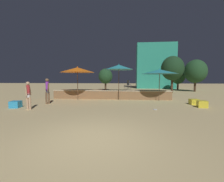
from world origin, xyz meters
TOP-DOWN VIEW (x-y plane):
  - ground_plane at (0.00, 0.00)m, footprint 120.00×120.00m
  - wooden_deck at (-0.40, 9.92)m, footprint 10.48×2.29m
  - patio_umbrella_0 at (0.34, 8.60)m, footprint 2.47×2.47m
  - patio_umbrella_1 at (-3.18, 8.28)m, footprint 2.87×2.87m
  - patio_umbrella_2 at (3.65, 8.31)m, footprint 2.88×2.88m
  - cube_seat_0 at (5.77, 5.67)m, footprint 0.62×0.62m
  - cube_seat_1 at (-5.89, 4.43)m, footprint 0.62×0.62m
  - cube_seat_2 at (5.74, 6.78)m, footprint 0.56×0.56m
  - person_0 at (-4.73, 4.01)m, footprint 0.29×0.46m
  - person_1 at (-4.67, 6.03)m, footprint 0.50×0.45m
  - bistro_chair_0 at (1.07, 9.30)m, footprint 0.47×0.47m
  - bistro_chair_1 at (1.17, 10.53)m, footprint 0.43×0.42m
  - frisbee_disc at (2.68, 4.63)m, footprint 0.22×0.22m
  - background_tree_0 at (-2.31, 19.08)m, footprint 2.16×2.16m
  - background_tree_1 at (6.87, 15.97)m, footprint 2.84×2.84m
  - background_tree_2 at (9.36, 21.31)m, footprint 2.22×2.22m
  - background_tree_3 at (10.73, 18.29)m, footprint 3.01×3.01m
  - distant_building at (6.53, 26.24)m, footprint 7.24×3.75m

SIDE VIEW (x-z plane):
  - ground_plane at x=0.00m, z-range 0.00..0.00m
  - frisbee_disc at x=2.68m, z-range 0.00..0.03m
  - cube_seat_2 at x=5.74m, z-range 0.00..0.38m
  - cube_seat_1 at x=-5.89m, z-range 0.00..0.42m
  - cube_seat_0 at x=5.77m, z-range 0.00..0.42m
  - wooden_deck at x=-0.40m, z-range -0.04..0.76m
  - person_0 at x=-4.73m, z-range 0.05..1.69m
  - person_1 at x=-4.67m, z-range 0.10..1.94m
  - bistro_chair_0 at x=1.07m, z-range 0.90..1.80m
  - bistro_chair_1 at x=1.17m, z-range 0.90..1.80m
  - background_tree_2 at x=9.36m, z-range 0.49..3.93m
  - background_tree_0 at x=-2.31m, z-range 0.52..3.96m
  - patio_umbrella_2 at x=3.65m, z-range 1.07..3.72m
  - patio_umbrella_1 at x=-3.18m, z-range 1.14..4.00m
  - patio_umbrella_0 at x=0.34m, z-range 1.25..4.33m
  - background_tree_3 at x=10.73m, z-range 0.61..5.17m
  - background_tree_1 at x=6.87m, z-range 0.80..5.55m
  - distant_building at x=6.53m, z-range 0.00..8.56m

